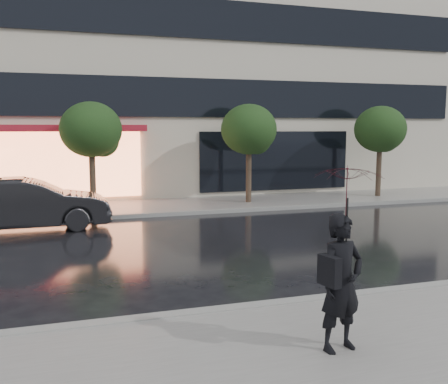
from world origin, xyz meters
name	(u,v)px	position (x,y,z in m)	size (l,w,h in m)	color
ground	(283,288)	(0.00, 0.00, 0.00)	(120.00, 120.00, 0.00)	black
sidewalk_near	(385,360)	(0.00, -3.25, 0.06)	(60.00, 4.50, 0.12)	slate
sidewalk_far	(173,206)	(0.00, 10.25, 0.06)	(60.00, 3.50, 0.12)	slate
curb_near	(306,302)	(0.00, -1.00, 0.07)	(60.00, 0.25, 0.14)	gray
curb_far	(184,213)	(0.00, 8.50, 0.07)	(60.00, 0.25, 0.14)	gray
office_building	(140,10)	(0.00, 17.97, 9.00)	(30.00, 12.76, 18.00)	#B8B09B
bg_building_right	(428,70)	(26.00, 28.00, 8.00)	(12.00, 12.00, 16.00)	#4C4C54
tree_mid_west	(93,132)	(-2.94, 10.03, 2.92)	(2.20, 2.20, 3.99)	#33261C
tree_mid_east	(250,131)	(3.06, 10.03, 2.92)	(2.20, 2.20, 3.99)	#33261C
tree_far_east	(381,131)	(9.06, 10.03, 2.92)	(2.20, 2.20, 3.99)	#33261C
parked_car	(28,204)	(-5.02, 7.33, 0.78)	(1.66, 4.75, 1.56)	black
pedestrian_with_umbrella	(345,236)	(-0.44, -2.89, 1.67)	(1.07, 1.08, 2.47)	black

